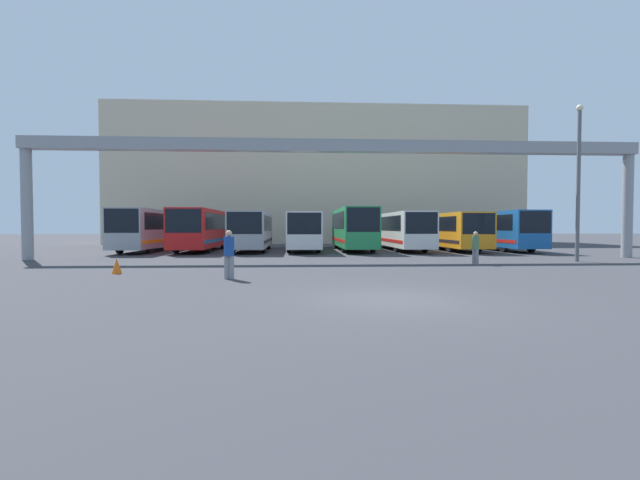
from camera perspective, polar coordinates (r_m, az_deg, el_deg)
ground_plane at (r=11.58m, az=9.63°, el=-7.81°), size 200.00×200.00×0.00m
building_backdrop at (r=53.37m, az=-0.44°, el=8.08°), size 47.04×12.00×15.50m
overhead_gantry at (r=25.84m, az=2.55°, el=11.00°), size 36.49×0.80×7.05m
bus_slot_0 at (r=35.80m, az=-21.87°, el=1.56°), size 2.46×10.44×3.21m
bus_slot_1 at (r=35.01m, az=-15.49°, el=1.61°), size 2.61×11.02×3.21m
bus_slot_2 at (r=33.88m, az=-9.05°, el=1.47°), size 2.56×10.02×3.00m
bus_slot_3 at (r=34.28m, az=-2.28°, el=1.45°), size 2.52×11.16×2.96m
bus_slot_4 at (r=34.32m, az=4.42°, el=1.78°), size 2.48×10.65×3.32m
bus_slot_5 at (r=35.86m, az=10.60°, el=1.49°), size 2.46×12.28×3.02m
bus_slot_6 at (r=36.74m, az=16.79°, el=1.40°), size 2.53×11.68×2.95m
bus_slot_7 at (r=37.88m, az=22.73°, el=1.46°), size 2.45×10.75×3.10m
pedestrian_mid_right at (r=15.97m, az=-12.03°, el=-1.74°), size 0.37×0.37×1.79m
pedestrian_far_center at (r=22.98m, az=20.03°, el=-0.89°), size 0.35×0.35×1.68m
traffic_cone at (r=19.36m, az=-25.47°, el=-3.13°), size 0.40×0.40×0.64m
lamp_post at (r=27.56m, az=31.21°, el=7.22°), size 0.36×0.36×8.57m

